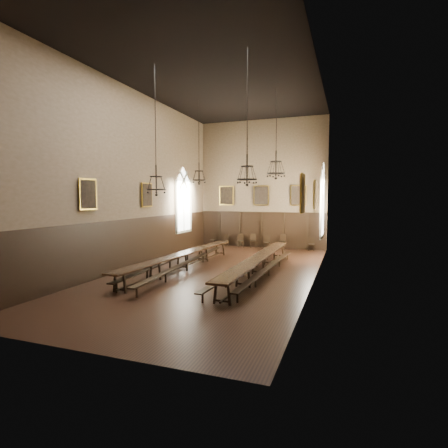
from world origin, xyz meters
The scene contains 33 objects.
floor centered at (0.00, 0.00, -0.01)m, with size 9.00×18.00×0.02m, color black.
ceiling centered at (0.00, 0.00, 9.01)m, with size 9.00×18.00×0.02m, color black.
wall_back centered at (0.00, 9.01, 4.50)m, with size 9.00×0.02×9.00m, color #7D664D.
wall_front centered at (0.00, -9.01, 4.50)m, with size 9.00×0.02×9.00m, color #7D664D.
wall_left centered at (-4.51, 0.00, 4.50)m, with size 0.02×18.00×9.00m, color #7D664D.
wall_right centered at (4.51, 0.00, 4.50)m, with size 0.02×18.00×9.00m, color #7D664D.
wainscot_panelling centered at (0.00, 0.00, 1.25)m, with size 9.00×18.00×2.50m, color black, non-canonical shape.
table_left centered at (-1.90, 0.18, 0.40)m, with size 1.37×10.39×0.81m.
table_right centered at (1.96, 0.27, 0.42)m, with size 0.83×10.76×0.84m.
bench_left_outer centered at (-2.54, 0.09, 0.29)m, with size 0.85×10.08×0.45m.
bench_left_inner centered at (-1.49, -0.14, 0.29)m, with size 0.94×10.26×0.46m.
bench_right_inner centered at (1.40, -0.27, 0.27)m, with size 0.61×9.48×0.43m.
bench_right_outer centered at (2.48, 0.19, 0.27)m, with size 0.56×9.56×0.43m.
chair_0 centered at (-3.57, 8.59, 0.26)m, with size 0.40×0.40×0.86m.
chair_1 centered at (-2.58, 8.58, 0.27)m, with size 0.47×0.47×0.88m.
chair_2 centered at (-1.40, 8.54, 0.29)m, with size 0.53×0.53×0.95m.
chair_3 centered at (-0.48, 8.59, 0.30)m, with size 0.53×0.53×0.98m.
chair_4 centered at (0.52, 8.54, 0.26)m, with size 0.40×0.40×0.87m.
chair_5 centered at (1.59, 8.51, 0.31)m, with size 0.54×0.54×1.03m.
chair_7 centered at (3.55, 8.50, 0.28)m, with size 0.42×0.42×0.91m.
chandelier_back_left centered at (-2.18, 2.95, 4.87)m, with size 0.79×0.79×4.59m.
chandelier_back_right centered at (2.34, 2.22, 5.05)m, with size 0.91×0.91×4.39m.
chandelier_front_left centered at (-1.76, -2.46, 4.26)m, with size 0.83×0.83×5.25m.
chandelier_front_right centered at (2.24, -2.72, 4.61)m, with size 0.75×0.75×4.90m.
portrait_back_0 centered at (-2.60, 8.88, 3.70)m, with size 1.10×0.12×1.40m.
portrait_back_1 centered at (0.00, 8.88, 3.70)m, with size 1.10×0.12×1.40m.
portrait_back_2 centered at (2.60, 8.88, 3.70)m, with size 1.10×0.12×1.40m.
portrait_left_0 centered at (-4.38, 1.00, 3.70)m, with size 0.12×1.00×1.30m.
portrait_left_1 centered at (-4.38, -3.50, 3.70)m, with size 0.12×1.00×1.30m.
portrait_right_0 centered at (4.38, 1.00, 3.70)m, with size 0.12×1.00×1.30m.
portrait_right_1 centered at (4.38, -3.50, 3.70)m, with size 0.12×1.00×1.30m.
window_right centered at (4.43, 5.50, 3.40)m, with size 0.20×2.20×4.60m, color white, non-canonical shape.
window_left centered at (-4.43, 5.50, 3.40)m, with size 0.20×2.20×4.60m, color white, non-canonical shape.
Camera 1 is at (5.81, -15.29, 3.58)m, focal length 28.00 mm.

